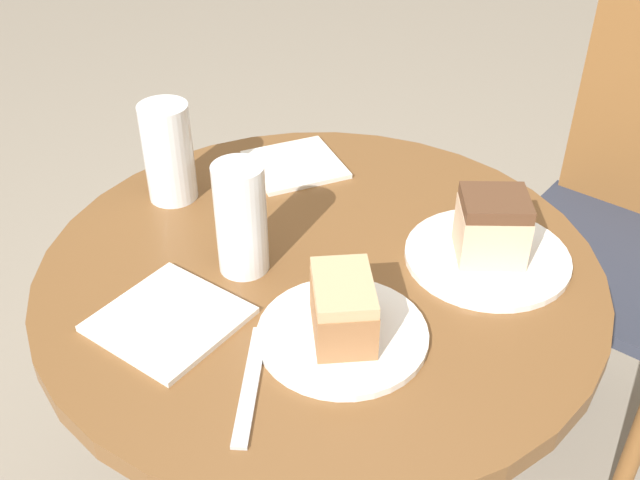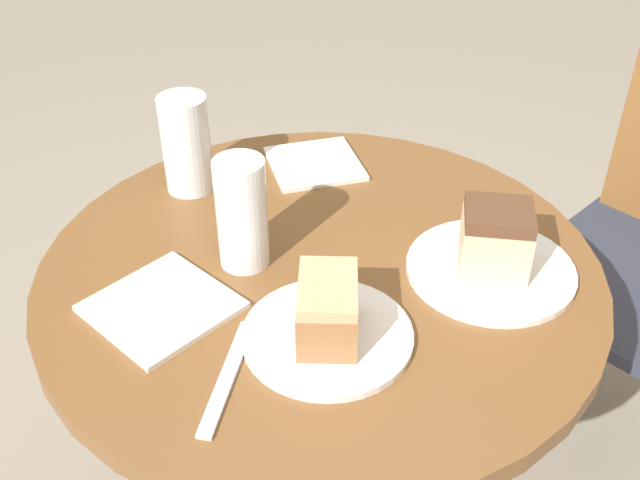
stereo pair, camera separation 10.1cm
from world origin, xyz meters
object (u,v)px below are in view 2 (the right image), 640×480
object	(u,v)px
plate_far	(490,269)
cake_slice_near	(328,309)
cake_slice_far	(496,239)
glass_lemonade	(242,220)
plate_near	(327,336)
glass_water	(187,148)

from	to	relation	value
plate_far	cake_slice_near	world-z (taller)	cake_slice_near
cake_slice_far	glass_lemonade	distance (m)	0.34
plate_near	glass_water	bearing A→B (deg)	177.82
cake_slice_near	glass_lemonade	world-z (taller)	glass_lemonade
plate_near	glass_water	world-z (taller)	glass_water
plate_near	cake_slice_far	bearing A→B (deg)	86.72
plate_near	plate_far	world-z (taller)	same
cake_slice_near	glass_lemonade	xyz separation A→B (m)	(-0.19, -0.01, 0.02)
cake_slice_far	glass_water	distance (m)	0.49
plate_far	cake_slice_near	size ratio (longest dim) A/B	1.80
plate_far	glass_water	distance (m)	0.49
plate_near	glass_lemonade	size ratio (longest dim) A/B	1.32
glass_lemonade	plate_near	bearing A→B (deg)	2.16
plate_far	cake_slice_far	size ratio (longest dim) A/B	1.89
plate_far	cake_slice_far	distance (m)	0.05
cake_slice_far	glass_water	size ratio (longest dim) A/B	0.78
glass_water	glass_lemonade	bearing A→B (deg)	-5.98
cake_slice_near	glass_water	bearing A→B (deg)	177.82
glass_lemonade	plate_far	bearing A→B (deg)	51.98
plate_far	cake_slice_far	world-z (taller)	cake_slice_far
cake_slice_near	glass_lemonade	bearing A→B (deg)	-177.84
glass_water	cake_slice_near	bearing A→B (deg)	-2.18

